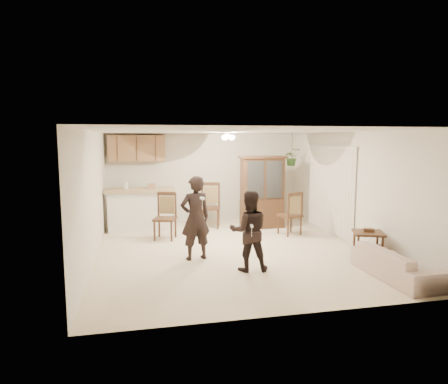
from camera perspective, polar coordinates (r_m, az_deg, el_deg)
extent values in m
plane|color=beige|center=(8.57, 0.95, -8.29)|extent=(6.50, 6.50, 0.00)
cube|color=silver|center=(8.25, 0.99, 8.67)|extent=(5.50, 6.50, 0.02)
cube|color=beige|center=(11.48, -2.73, 2.08)|extent=(5.50, 0.02, 2.50)
cube|color=beige|center=(5.25, 9.11, -4.49)|extent=(5.50, 0.02, 2.50)
cube|color=beige|center=(8.15, -18.23, -0.51)|extent=(0.02, 6.50, 2.50)
cube|color=beige|center=(9.33, 17.65, 0.49)|extent=(0.02, 6.50, 2.50)
cube|color=white|center=(10.54, -11.87, -2.67)|extent=(1.60, 0.55, 1.00)
cube|color=#9D815E|center=(10.46, -11.95, 0.29)|extent=(1.75, 0.70, 0.08)
cube|color=brown|center=(11.10, -12.38, 6.13)|extent=(1.50, 0.34, 0.70)
imported|color=#2B6227|center=(11.24, 9.66, 4.94)|extent=(0.43, 0.37, 0.48)
cylinder|color=black|center=(11.23, 9.70, 6.59)|extent=(0.01, 0.01, 0.65)
imported|color=beige|center=(7.40, 23.42, -8.54)|extent=(0.76, 1.89, 0.73)
imported|color=black|center=(7.75, -4.13, -3.16)|extent=(0.73, 0.56, 1.80)
imported|color=black|center=(7.14, 3.58, -5.92)|extent=(0.72, 0.60, 1.35)
cube|color=#3D2916|center=(10.68, 5.44, -3.11)|extent=(1.13, 0.49, 0.74)
cube|color=#3D2916|center=(10.55, 5.50, 1.85)|extent=(1.13, 0.43, 1.11)
cube|color=silver|center=(10.55, 5.50, 1.85)|extent=(0.97, 0.05, 0.97)
cube|color=#3D2916|center=(10.51, 5.54, 4.97)|extent=(1.22, 0.51, 0.06)
cube|color=#3D2916|center=(8.10, 19.93, -5.51)|extent=(0.70, 0.70, 0.04)
cube|color=#3D2916|center=(8.19, 19.80, -8.31)|extent=(0.59, 0.59, 0.03)
cube|color=#3D2916|center=(8.08, 19.95, -5.14)|extent=(0.23, 0.19, 0.06)
cube|color=#3D2916|center=(9.47, -8.43, -3.83)|extent=(0.62, 0.62, 0.05)
cube|color=#96804B|center=(9.41, -8.47, -2.07)|extent=(0.35, 0.16, 0.42)
cube|color=#3D2916|center=(9.37, -8.50, -0.42)|extent=(0.43, 0.18, 0.08)
cube|color=#3D2916|center=(10.64, -2.01, -2.29)|extent=(0.64, 0.64, 0.06)
cube|color=#96804B|center=(10.59, -2.01, -0.58)|extent=(0.39, 0.14, 0.46)
cube|color=#3D2916|center=(10.55, -2.02, 1.01)|extent=(0.48, 0.16, 0.09)
cube|color=#3D2916|center=(9.96, 9.37, -3.33)|extent=(0.59, 0.59, 0.05)
cube|color=#96804B|center=(9.91, 9.40, -1.68)|extent=(0.35, 0.14, 0.41)
cube|color=#3D2916|center=(9.87, 9.44, -0.14)|extent=(0.43, 0.16, 0.08)
cube|color=white|center=(7.34, -3.11, -0.91)|extent=(0.07, 0.15, 0.04)
cube|color=white|center=(6.78, 3.98, -4.89)|extent=(0.05, 0.13, 0.04)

